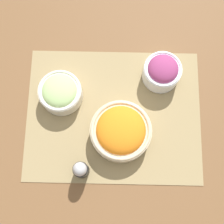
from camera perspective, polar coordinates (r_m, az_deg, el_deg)
name	(u,v)px	position (r m, az deg, el deg)	size (l,w,h in m)	color
ground_plane	(112,115)	(0.97, 0.00, -0.49)	(3.00, 3.00, 0.00)	brown
placemat	(112,115)	(0.97, 0.00, -0.46)	(0.54, 0.42, 0.00)	#937F56
carrot_bowl	(119,131)	(0.92, 1.32, -3.51)	(0.18, 0.18, 0.08)	beige
cucumber_bowl	(59,92)	(0.96, -9.69, 3.56)	(0.13, 0.13, 0.07)	silver
onion_bowl	(161,71)	(0.98, 8.87, 7.36)	(0.12, 0.12, 0.09)	silver
pepper_shaker	(79,170)	(0.90, -6.03, -10.46)	(0.04, 0.04, 0.09)	black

